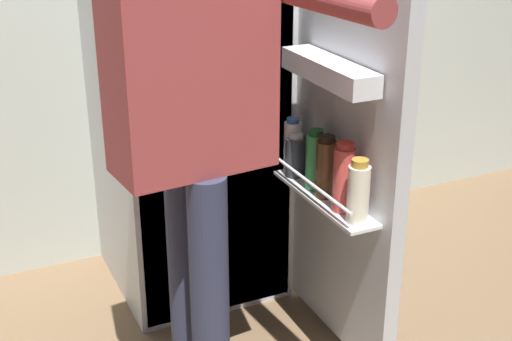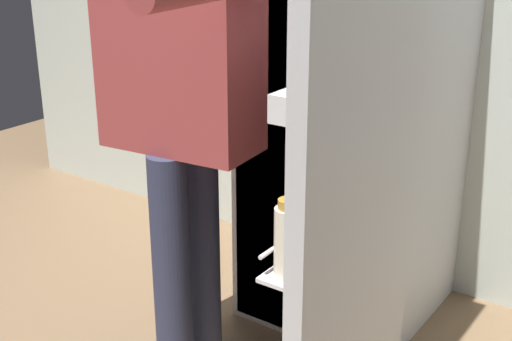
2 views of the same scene
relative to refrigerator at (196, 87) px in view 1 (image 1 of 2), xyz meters
The scene contains 2 objects.
refrigerator is the anchor object (origin of this frame).
person 0.68m from the refrigerator, 110.56° to the right, with size 0.59×0.74×1.60m.
Camera 1 is at (-0.86, -1.94, 1.60)m, focal length 49.88 mm.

